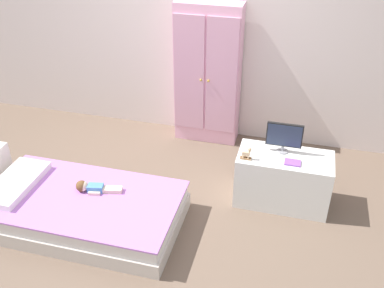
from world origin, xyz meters
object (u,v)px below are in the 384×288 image
(tv_stand, at_px, (283,179))
(tv_monitor, at_px, (284,136))
(bed, at_px, (84,210))
(book_purple, at_px, (293,163))
(rocking_horse_toy, at_px, (247,154))
(doll, at_px, (90,187))
(wardrobe, at_px, (208,75))

(tv_stand, distance_m, tv_monitor, 0.41)
(bed, xyz_separation_m, book_purple, (1.66, 0.62, 0.36))
(tv_stand, height_order, rocking_horse_toy, rocking_horse_toy)
(bed, distance_m, rocking_horse_toy, 1.46)
(tv_monitor, bearing_deg, book_purple, -58.48)
(doll, bearing_deg, bed, -109.95)
(doll, height_order, wardrobe, wardrobe)
(wardrobe, xyz_separation_m, book_purple, (0.97, -1.02, -0.26))
(tv_monitor, bearing_deg, wardrobe, 135.32)
(bed, height_order, tv_stand, tv_stand)
(bed, bearing_deg, doll, 70.05)
(wardrobe, xyz_separation_m, tv_stand, (0.91, -0.93, -0.51))
(wardrobe, bearing_deg, doll, -112.83)
(tv_monitor, xyz_separation_m, book_purple, (0.10, -0.16, -0.15))
(wardrobe, relative_size, tv_monitor, 4.89)
(bed, height_order, book_purple, book_purple)
(book_purple, bearing_deg, wardrobe, 133.52)
(tv_stand, xyz_separation_m, book_purple, (0.06, -0.09, 0.25))
(doll, distance_m, book_purple, 1.71)
(wardrobe, height_order, tv_stand, wardrobe)
(tv_monitor, height_order, rocking_horse_toy, tv_monitor)
(tv_monitor, distance_m, book_purple, 0.24)
(doll, height_order, tv_stand, tv_stand)
(tv_monitor, height_order, book_purple, tv_monitor)
(bed, bearing_deg, tv_stand, 23.98)
(rocking_horse_toy, bearing_deg, bed, -155.30)
(bed, bearing_deg, book_purple, 20.48)
(doll, xyz_separation_m, wardrobe, (0.65, 1.54, 0.45))
(bed, height_order, wardrobe, wardrobe)
(wardrobe, height_order, tv_monitor, wardrobe)
(tv_stand, relative_size, rocking_horse_toy, 6.94)
(wardrobe, bearing_deg, rocking_horse_toy, -60.82)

